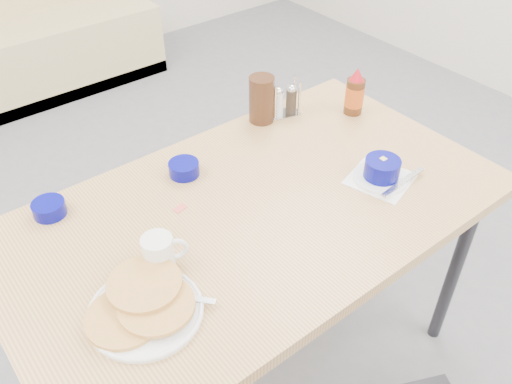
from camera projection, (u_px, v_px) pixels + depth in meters
dining_table at (255, 223)px, 1.53m from camera, size 1.40×0.80×0.76m
pancake_plate at (144, 306)px, 1.21m from camera, size 0.27×0.26×0.05m
coffee_mug at (160, 252)px, 1.30m from camera, size 0.11×0.08×0.09m
grits_setting at (382, 171)px, 1.57m from camera, size 0.23×0.21×0.07m
creamer_bowl at (49, 209)px, 1.46m from camera, size 0.09×0.09×0.04m
butter_bowl at (184, 169)px, 1.60m from camera, size 0.09×0.09×0.04m
amber_tumbler at (262, 99)px, 1.79m from camera, size 0.11×0.11×0.16m
condiment_caddy at (285, 103)px, 1.84m from camera, size 0.12×0.09×0.13m
syrup_bottle at (355, 94)px, 1.83m from camera, size 0.06×0.06×0.17m
sugar_wrapper at (180, 208)px, 1.49m from camera, size 0.04×0.03×0.00m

